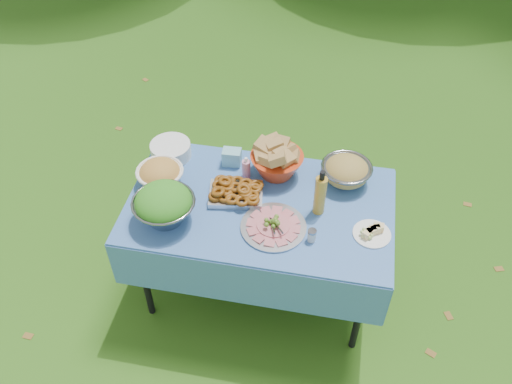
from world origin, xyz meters
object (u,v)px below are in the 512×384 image
(plate_stack, at_px, (171,150))
(bread_bowl, at_px, (277,160))
(pasta_bowl_steel, at_px, (346,171))
(picnic_table, at_px, (259,248))
(charcuterie_platter, at_px, (273,223))
(salad_bowl, at_px, (164,205))
(oil_bottle, at_px, (320,192))

(plate_stack, height_order, bread_bowl, bread_bowl)
(plate_stack, bearing_deg, bread_bowl, -2.88)
(bread_bowl, xyz_separation_m, pasta_bowl_steel, (0.40, 0.01, -0.03))
(picnic_table, relative_size, charcuterie_platter, 4.16)
(charcuterie_platter, bearing_deg, plate_stack, 146.94)
(picnic_table, height_order, pasta_bowl_steel, pasta_bowl_steel)
(charcuterie_platter, bearing_deg, pasta_bowl_steel, 51.60)
(salad_bowl, bearing_deg, oil_bottle, 14.91)
(salad_bowl, relative_size, plate_stack, 1.36)
(charcuterie_platter, xyz_separation_m, oil_bottle, (0.22, 0.17, 0.10))
(salad_bowl, height_order, pasta_bowl_steel, salad_bowl)
(picnic_table, distance_m, salad_bowl, 0.71)
(picnic_table, relative_size, oil_bottle, 5.04)
(plate_stack, distance_m, pasta_bowl_steel, 1.05)
(picnic_table, height_order, bread_bowl, bread_bowl)
(salad_bowl, xyz_separation_m, pasta_bowl_steel, (0.92, 0.48, -0.03))
(charcuterie_platter, bearing_deg, salad_bowl, -175.39)
(plate_stack, distance_m, oil_bottle, 0.97)
(picnic_table, relative_size, bread_bowl, 4.76)
(bread_bowl, relative_size, pasta_bowl_steel, 1.08)
(charcuterie_platter, height_order, oil_bottle, oil_bottle)
(pasta_bowl_steel, xyz_separation_m, charcuterie_platter, (-0.34, -0.43, -0.04))
(pasta_bowl_steel, bearing_deg, picnic_table, -148.16)
(picnic_table, bearing_deg, plate_stack, 153.46)
(picnic_table, bearing_deg, salad_bowl, -156.73)
(pasta_bowl_steel, relative_size, oil_bottle, 0.98)
(salad_bowl, height_order, oil_bottle, oil_bottle)
(oil_bottle, bearing_deg, charcuterie_platter, -143.03)
(salad_bowl, bearing_deg, pasta_bowl_steel, 27.60)
(picnic_table, bearing_deg, oil_bottle, 1.44)
(bread_bowl, distance_m, pasta_bowl_steel, 0.40)
(bread_bowl, bearing_deg, pasta_bowl_steel, 1.57)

